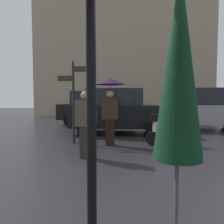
# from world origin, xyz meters

# --- Properties ---
(ground_plane) EXTENTS (60.00, 60.00, 0.00)m
(ground_plane) POSITION_xyz_m (0.00, 0.00, 0.00)
(ground_plane) COLOR #26262B
(folded_patio_umbrella_near) EXTENTS (0.42, 0.42, 2.56)m
(folded_patio_umbrella_near) POSITION_xyz_m (0.84, -0.93, 1.72)
(folded_patio_umbrella_near) COLOR black
(folded_patio_umbrella_near) RESTS_ON ground
(pedestrian_with_umbrella) EXTENTS (0.93, 0.93, 2.15)m
(pedestrian_with_umbrella) POSITION_xyz_m (-0.12, 4.14, 1.60)
(pedestrian_with_umbrella) COLOR black
(pedestrian_with_umbrella) RESTS_ON ground
(pedestrian_with_bag) EXTENTS (0.52, 0.24, 1.69)m
(pedestrian_with_bag) POSITION_xyz_m (-0.60, 2.61, 0.96)
(pedestrian_with_bag) COLOR #2A241E
(pedestrian_with_bag) RESTS_ON ground
(parked_scooter) EXTENTS (1.43, 0.32, 1.23)m
(parked_scooter) POSITION_xyz_m (1.70, 4.23, 0.56)
(parked_scooter) COLOR black
(parked_scooter) RESTS_ON ground
(parked_car_left) EXTENTS (4.11, 1.96, 1.91)m
(parked_car_left) POSITION_xyz_m (0.06, 6.52, 0.97)
(parked_car_left) COLOR black
(parked_car_left) RESTS_ON ground
(parked_car_right) EXTENTS (4.31, 1.87, 1.92)m
(parked_car_right) POSITION_xyz_m (-1.36, 9.63, 0.97)
(parked_car_right) COLOR black
(parked_car_right) RESTS_ON ground
(parked_car_distant) EXTENTS (4.33, 1.96, 1.98)m
(parked_car_distant) POSITION_xyz_m (4.11, 7.90, 1.00)
(parked_car_distant) COLOR gray
(parked_car_distant) RESTS_ON ground
(street_signpost) EXTENTS (1.08, 0.08, 2.71)m
(street_signpost) POSITION_xyz_m (-1.34, 4.34, 1.65)
(street_signpost) COLOR black
(street_signpost) RESTS_ON ground
(building_block) EXTENTS (14.69, 2.46, 16.92)m
(building_block) POSITION_xyz_m (0.00, 15.99, 8.46)
(building_block) COLOR gray
(building_block) RESTS_ON ground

